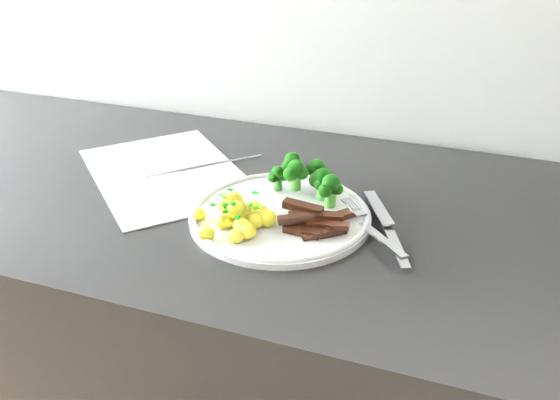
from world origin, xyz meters
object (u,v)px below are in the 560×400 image
object	(u,v)px
plate	(280,214)
potatoes	(240,215)
beef_strips	(315,220)
knife	(391,236)
recipe_paper	(167,173)
broccoli	(308,176)
fork	(374,230)

from	to	relation	value
plate	potatoes	distance (m)	0.06
potatoes	beef_strips	xyz separation A→B (m)	(0.10, 0.03, -0.00)
knife	potatoes	bearing A→B (deg)	-168.38
recipe_paper	broccoli	distance (m)	0.25
plate	fork	size ratio (longest dim) A/B	1.93
fork	knife	distance (m)	0.02
recipe_paper	plate	bearing A→B (deg)	-19.04
beef_strips	broccoli	bearing A→B (deg)	113.36
recipe_paper	potatoes	bearing A→B (deg)	-34.00
broccoli	fork	xyz separation A→B (m)	(0.11, -0.08, -0.02)
recipe_paper	potatoes	world-z (taller)	potatoes
plate	potatoes	size ratio (longest dim) A/B	2.18
recipe_paper	beef_strips	distance (m)	0.29
beef_strips	fork	world-z (taller)	beef_strips
plate	broccoli	bearing A→B (deg)	72.84
plate	knife	xyz separation A→B (m)	(0.16, -0.01, 0.00)
potatoes	plate	bearing A→B (deg)	49.06
broccoli	plate	bearing A→B (deg)	-107.16
broccoli	knife	xyz separation A→B (m)	(0.14, -0.07, -0.03)
recipe_paper	beef_strips	world-z (taller)	beef_strips
broccoli	beef_strips	distance (m)	0.09
plate	recipe_paper	bearing A→B (deg)	160.96
beef_strips	fork	xyz separation A→B (m)	(0.08, 0.01, -0.00)
potatoes	knife	xyz separation A→B (m)	(0.20, 0.04, -0.01)
broccoli	knife	size ratio (longest dim) A/B	0.65
knife	recipe_paper	bearing A→B (deg)	167.64
recipe_paper	knife	distance (m)	0.39
recipe_paper	plate	xyz separation A→B (m)	(0.22, -0.08, 0.01)
recipe_paper	fork	world-z (taller)	fork
plate	beef_strips	bearing A→B (deg)	-19.46
plate	potatoes	xyz separation A→B (m)	(-0.04, -0.05, 0.02)
recipe_paper	broccoli	xyz separation A→B (m)	(0.24, -0.01, 0.04)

